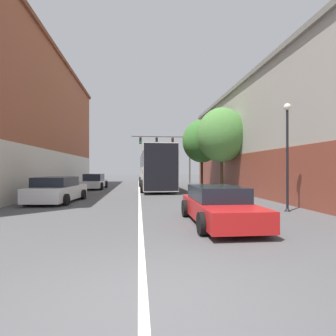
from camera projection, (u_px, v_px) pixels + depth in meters
name	position (u px, v px, depth m)	size (l,w,h in m)	color
ground_plane	(143.00, 302.00, 3.54)	(160.00, 160.00, 0.00)	#4C4C4F
lane_center_line	(139.00, 193.00, 19.61)	(0.14, 44.35, 0.01)	silver
building_left_brick	(0.00, 120.00, 20.94)	(9.67, 26.12, 11.30)	#995138
building_right_storefront	(303.00, 136.00, 19.55)	(9.70, 27.63, 8.33)	#9E998E
bus	(155.00, 166.00, 23.54)	(2.90, 11.27, 3.67)	silver
hatchback_foreground	(218.00, 206.00, 8.69)	(2.05, 4.57, 1.23)	red
parked_car_left_near	(57.00, 190.00, 14.25)	(2.49, 4.55, 1.38)	silver
parked_car_left_mid	(94.00, 182.00, 23.86)	(2.00, 4.52, 1.37)	silver
traffic_signal_gantry	(170.00, 147.00, 32.14)	(7.25, 0.36, 6.09)	#514C47
street_lamp	(287.00, 150.00, 11.16)	(0.31, 0.31, 4.61)	black
street_tree_near	(222.00, 135.00, 20.30)	(3.84, 3.45, 6.57)	#3D2D1E
street_tree_far	(202.00, 141.00, 24.57)	(3.65, 3.29, 6.44)	#3D2D1E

